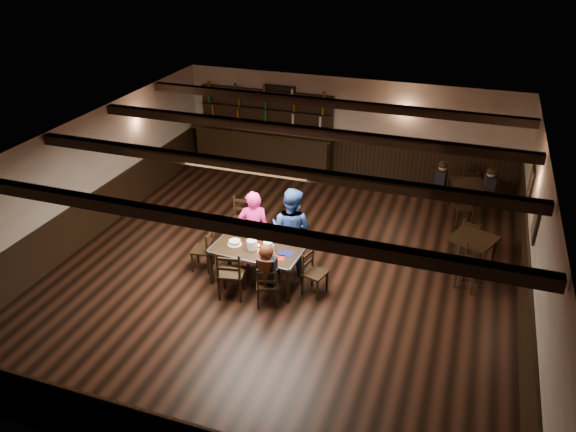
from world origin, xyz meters
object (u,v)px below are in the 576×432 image
(cake, at_px, (235,243))
(bar_counter, at_px, (264,144))
(dining_table, at_px, (256,253))
(woman_pink, at_px, (254,231))
(chair_near_left, at_px, (230,271))
(chair_near_right, at_px, (267,283))
(man_blue, at_px, (291,230))

(cake, relative_size, bar_counter, 0.07)
(dining_table, height_order, woman_pink, woman_pink)
(chair_near_left, bearing_deg, chair_near_right, -0.30)
(chair_near_right, distance_m, bar_counter, 6.46)
(man_blue, bearing_deg, chair_near_left, 70.36)
(dining_table, distance_m, man_blue, 0.87)
(chair_near_left, xyz_separation_m, man_blue, (0.73, 1.33, 0.30))
(dining_table, relative_size, man_blue, 0.99)
(chair_near_left, distance_m, bar_counter, 6.23)
(dining_table, bearing_deg, woman_pink, 117.06)
(man_blue, distance_m, bar_counter, 5.25)
(woman_pink, bearing_deg, cake, 42.59)
(woman_pink, bearing_deg, dining_table, 95.00)
(chair_near_left, distance_m, man_blue, 1.55)
(chair_near_right, relative_size, man_blue, 0.48)
(woman_pink, relative_size, man_blue, 0.96)
(chair_near_left, bearing_deg, cake, 106.31)
(chair_near_left, distance_m, cake, 0.72)
(chair_near_right, xyz_separation_m, man_blue, (0.00, 1.33, 0.39))
(man_blue, relative_size, cake, 6.42)
(woman_pink, bearing_deg, chair_near_right, 100.38)
(chair_near_left, relative_size, bar_counter, 0.25)
(man_blue, bearing_deg, chair_near_right, 99.07)
(chair_near_right, bearing_deg, dining_table, 126.20)
(chair_near_left, height_order, chair_near_right, chair_near_left)
(chair_near_right, distance_m, woman_pink, 1.37)
(dining_table, height_order, man_blue, man_blue)
(chair_near_right, distance_m, cake, 1.18)
(cake, bearing_deg, woman_pink, 64.65)
(bar_counter, bearing_deg, cake, -74.64)
(woman_pink, relative_size, cake, 6.16)
(woman_pink, height_order, cake, woman_pink)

